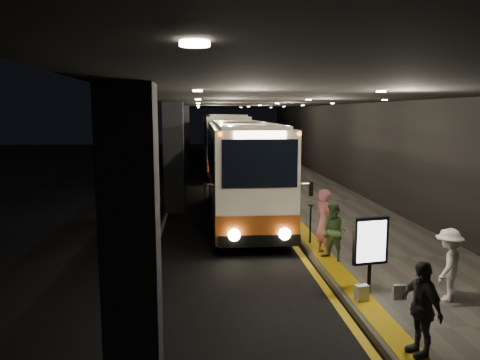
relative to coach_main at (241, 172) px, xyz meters
name	(u,v)px	position (x,y,z in m)	size (l,w,h in m)	color
ground	(215,236)	(-1.13, -3.01, -1.68)	(90.00, 90.00, 0.00)	black
lane_line_white	(169,206)	(-2.93, 1.99, -1.68)	(0.12, 50.00, 0.01)	silver
kerb_stripe_yellow	(265,205)	(1.22, 1.99, -1.68)	(0.18, 50.00, 0.01)	gold
sidewalk	(319,202)	(3.62, 1.99, -1.61)	(4.50, 50.00, 0.15)	#514C44
tactile_strip	(276,201)	(1.72, 1.99, -1.53)	(0.50, 50.00, 0.01)	gold
terminal_wall	(371,135)	(5.87, 1.99, 1.32)	(0.10, 50.00, 6.00)	black
support_columns	(174,157)	(-2.63, 0.99, 0.52)	(0.80, 24.80, 4.40)	black
canopy	(269,98)	(1.37, 1.99, 2.92)	(9.00, 50.00, 0.40)	black
coach_main	(241,172)	(0.00, 0.00, 0.00)	(2.40, 11.31, 3.51)	beige
coach_second	(223,145)	(-0.01, 13.69, 0.11)	(2.60, 11.91, 3.74)	beige
passenger_boarding	(325,222)	(1.76, -5.70, -0.63)	(0.66, 0.43, 1.80)	#BC5765
passenger_waiting_green	(334,232)	(1.85, -6.25, -0.77)	(0.74, 0.46, 1.52)	#4D6D3D
passenger_waiting_white	(448,265)	(3.44, -9.03, -0.78)	(0.97, 0.45, 1.50)	white
passenger_waiting_grey	(421,308)	(1.86, -11.09, -0.76)	(0.91, 0.47, 1.55)	#494A4E
bag_polka	(399,292)	(2.47, -8.92, -1.38)	(0.26, 0.11, 0.31)	black
bag_plain	(362,293)	(1.67, -8.94, -1.36)	(0.27, 0.16, 0.34)	silver
info_sign	(371,243)	(1.97, -8.55, -0.42)	(0.79, 0.25, 1.66)	black
stanchion_post	(310,224)	(1.62, -4.65, -0.96)	(0.05, 0.05, 1.15)	black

